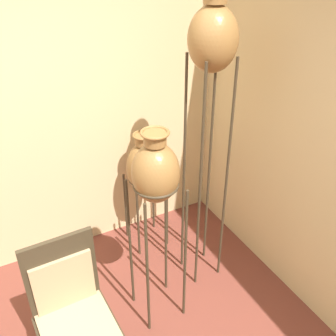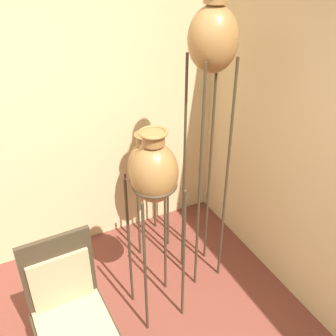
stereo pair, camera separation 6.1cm
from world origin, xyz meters
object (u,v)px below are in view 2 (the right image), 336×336
vase_stand_tall (213,48)px  vase_stand_medium (154,175)px  chair (70,309)px  vase_stand_short (146,168)px

vase_stand_tall → vase_stand_medium: vase_stand_tall is taller
vase_stand_tall → chair: 1.83m
vase_stand_short → chair: (-0.93, -0.96, -0.22)m
vase_stand_short → vase_stand_tall: bearing=-65.6°
vase_stand_medium → chair: (-0.68, -0.22, -0.65)m
chair → vase_stand_medium: bearing=16.0°
vase_stand_tall → vase_stand_short: vase_stand_tall is taller
vase_stand_medium → vase_stand_short: vase_stand_medium is taller
vase_stand_tall → chair: (-1.18, -0.41, -1.33)m
vase_stand_medium → vase_stand_short: bearing=71.1°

